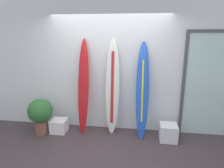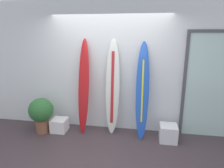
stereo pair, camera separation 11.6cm
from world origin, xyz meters
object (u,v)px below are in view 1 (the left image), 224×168
(surfboard_ivory, at_px, (112,88))
(surfboard_cobalt, at_px, (142,92))
(glass_door, at_px, (208,83))
(potted_plant, at_px, (40,113))
(display_block_center, at_px, (168,132))
(display_block_left, at_px, (59,126))
(surfboard_crimson, at_px, (83,88))

(surfboard_ivory, xyz_separation_m, surfboard_cobalt, (0.63, -0.09, -0.03))
(glass_door, relative_size, potted_plant, 2.83)
(display_block_center, distance_m, glass_door, 1.29)
(display_block_left, relative_size, potted_plant, 0.43)
(surfboard_ivory, distance_m, glass_door, 1.96)
(surfboard_cobalt, height_order, display_block_left, surfboard_cobalt)
(display_block_center, bearing_deg, surfboard_cobalt, 165.91)
(glass_door, distance_m, potted_plant, 3.56)
(display_block_center, xyz_separation_m, potted_plant, (-2.69, -0.07, 0.29))
(surfboard_crimson, height_order, display_block_center, surfboard_crimson)
(surfboard_cobalt, bearing_deg, glass_door, 10.16)
(surfboard_crimson, relative_size, potted_plant, 2.61)
(surfboard_ivory, height_order, display_block_left, surfboard_ivory)
(display_block_left, bearing_deg, surfboard_crimson, 12.18)
(surfboard_crimson, xyz_separation_m, display_block_left, (-0.55, -0.12, -0.85))
(surfboard_crimson, relative_size, surfboard_ivory, 1.00)
(display_block_center, distance_m, potted_plant, 2.71)
(potted_plant, bearing_deg, surfboard_crimson, 13.86)
(display_block_center, bearing_deg, display_block_left, 179.17)
(surfboard_crimson, bearing_deg, surfboard_ivory, 6.95)
(surfboard_crimson, distance_m, display_block_left, 1.02)
(surfboard_ivory, xyz_separation_m, display_block_center, (1.18, -0.23, -0.83))
(display_block_center, bearing_deg, surfboard_ivory, 169.08)
(surfboard_cobalt, xyz_separation_m, potted_plant, (-2.14, -0.21, -0.51))
(surfboard_cobalt, relative_size, potted_plant, 2.55)
(display_block_center, height_order, potted_plant, potted_plant)
(display_block_left, xyz_separation_m, glass_door, (3.11, 0.34, 0.99))
(glass_door, bearing_deg, surfboard_cobalt, -169.84)
(surfboard_ivory, distance_m, display_block_left, 1.45)
(surfboard_crimson, distance_m, display_block_center, 1.98)
(surfboard_cobalt, bearing_deg, display_block_center, -14.09)
(potted_plant, bearing_deg, surfboard_cobalt, 5.55)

